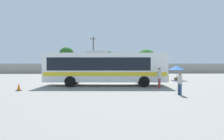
# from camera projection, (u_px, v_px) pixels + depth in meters

# --- Properties ---
(ground_plane) EXTENTS (300.00, 300.00, 0.00)m
(ground_plane) POSITION_uv_depth(u_px,v_px,m) (108.00, 78.00, 28.57)
(ground_plane) COLOR gray
(perimeter_wall) EXTENTS (80.00, 0.30, 2.33)m
(perimeter_wall) POSITION_uv_depth(u_px,v_px,m) (108.00, 68.00, 43.04)
(perimeter_wall) COLOR #9E998C
(perimeter_wall) RESTS_ON ground_plane
(coach_bus_white_yellow) EXTENTS (12.21, 3.09, 3.52)m
(coach_bus_white_yellow) POSITION_uv_depth(u_px,v_px,m) (104.00, 67.00, 18.43)
(coach_bus_white_yellow) COLOR white
(coach_bus_white_yellow) RESTS_ON ground_plane
(attendant_by_bus_door) EXTENTS (0.51, 0.51, 1.82)m
(attendant_by_bus_door) POSITION_uv_depth(u_px,v_px,m) (159.00, 77.00, 16.31)
(attendant_by_bus_door) COLOR #99383D
(attendant_by_bus_door) RESTS_ON ground_plane
(passenger_waiting_on_apron) EXTENTS (0.46, 0.46, 1.60)m
(passenger_waiting_on_apron) POSITION_uv_depth(u_px,v_px,m) (180.00, 82.00, 12.84)
(passenger_waiting_on_apron) COLOR #33476B
(passenger_waiting_on_apron) RESTS_ON ground_plane
(vendor_umbrella_near_gate_blue) EXTENTS (2.07, 2.07, 1.98)m
(vendor_umbrella_near_gate_blue) POSITION_uv_depth(u_px,v_px,m) (177.00, 68.00, 24.57)
(vendor_umbrella_near_gate_blue) COLOR gray
(vendor_umbrella_near_gate_blue) RESTS_ON ground_plane
(parked_car_leftmost_silver) EXTENTS (4.52, 2.12, 1.53)m
(parked_car_leftmost_silver) POSITION_uv_depth(u_px,v_px,m) (59.00, 70.00, 40.18)
(parked_car_leftmost_silver) COLOR #B7BABF
(parked_car_leftmost_silver) RESTS_ON ground_plane
(parked_car_second_white) EXTENTS (4.27, 2.16, 1.55)m
(parked_car_second_white) POSITION_uv_depth(u_px,v_px,m) (88.00, 70.00, 39.91)
(parked_car_second_white) COLOR silver
(parked_car_second_white) RESTS_ON ground_plane
(utility_pole_near) EXTENTS (1.76, 0.64, 9.09)m
(utility_pole_near) POSITION_uv_depth(u_px,v_px,m) (93.00, 54.00, 45.22)
(utility_pole_near) COLOR #4C3823
(utility_pole_near) RESTS_ON ground_plane
(roadside_tree_left) EXTENTS (3.63, 3.63, 6.61)m
(roadside_tree_left) POSITION_uv_depth(u_px,v_px,m) (67.00, 53.00, 47.14)
(roadside_tree_left) COLOR brown
(roadside_tree_left) RESTS_ON ground_plane
(roadside_tree_midleft) EXTENTS (3.36, 3.36, 5.79)m
(roadside_tree_midleft) POSITION_uv_depth(u_px,v_px,m) (108.00, 56.00, 49.55)
(roadside_tree_midleft) COLOR brown
(roadside_tree_midleft) RESTS_ON ground_plane
(roadside_tree_midright) EXTENTS (4.94, 4.94, 6.12)m
(roadside_tree_midright) POSITION_uv_depth(u_px,v_px,m) (146.00, 57.00, 47.62)
(roadside_tree_midright) COLOR brown
(roadside_tree_midright) RESTS_ON ground_plane
(traffic_cone_on_apron) EXTENTS (0.36, 0.36, 0.64)m
(traffic_cone_on_apron) POSITION_uv_depth(u_px,v_px,m) (19.00, 87.00, 14.88)
(traffic_cone_on_apron) COLOR black
(traffic_cone_on_apron) RESTS_ON ground_plane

